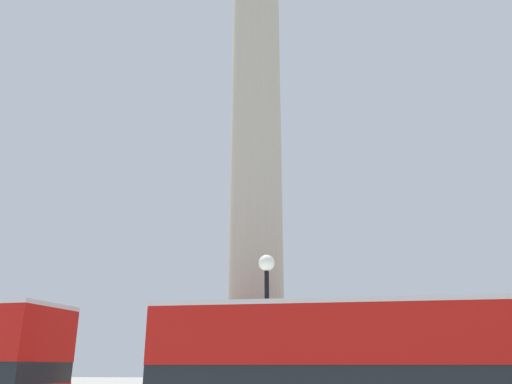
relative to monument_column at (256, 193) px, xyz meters
name	(u,v)px	position (x,y,z in m)	size (l,w,h in m)	color
monument_column	(256,193)	(0.00, 0.00, 0.00)	(5.43, 5.43, 23.60)	#ADA593
bus_c	(364,378)	(3.70, -5.52, -6.99)	(10.66, 2.93, 4.15)	#B7140F
street_lamp	(267,328)	(1.04, -4.16, -5.65)	(0.49, 0.49, 5.81)	black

